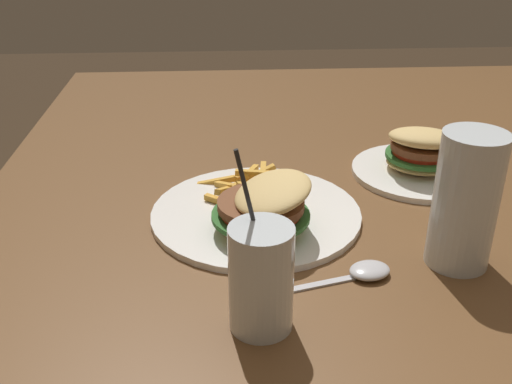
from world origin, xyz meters
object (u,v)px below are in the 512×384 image
Objects in this scene: juice_glass at (261,283)px; meal_plate_far at (421,158)px; beer_glass at (465,203)px; meal_plate_near at (260,209)px; spoon at (364,272)px.

juice_glass is 0.90× the size of meal_plate_far.
meal_plate_far is at bearing 172.89° from beer_glass.
spoon is at bearing 42.33° from meal_plate_near.
meal_plate_far is at bearing 119.09° from meal_plate_near.
beer_glass is at bearing -3.11° from spoon.
beer_glass is (0.11, 0.26, 0.06)m from meal_plate_near.
meal_plate_near is at bearing 117.30° from spoon.
beer_glass reaches higher than meal_plate_near.
meal_plate_near is 0.19m from spoon.
beer_glass is 0.28m from meal_plate_far.
spoon is at bearing -78.08° from beer_glass.
meal_plate_far is (-0.39, 0.30, -0.02)m from juice_glass.
juice_glass is 1.23× the size of spoon.
meal_plate_near reaches higher than spoon.
meal_plate_far is (-0.27, 0.03, -0.06)m from beer_glass.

